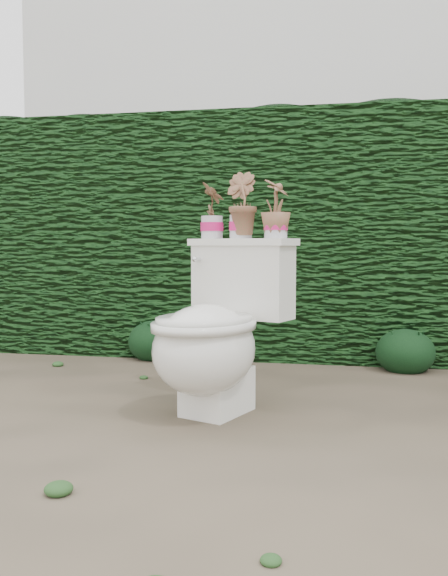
% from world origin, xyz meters
% --- Properties ---
extents(ground, '(60.00, 60.00, 0.00)m').
position_xyz_m(ground, '(0.00, 0.00, 0.00)').
color(ground, '#71624D').
rests_on(ground, ground).
extents(hedge, '(8.00, 1.00, 1.60)m').
position_xyz_m(hedge, '(0.00, 1.60, 0.80)').
color(hedge, '#1D4C19').
rests_on(hedge, ground).
extents(house_wall, '(8.00, 3.50, 4.00)m').
position_xyz_m(house_wall, '(0.60, 6.00, 2.00)').
color(house_wall, silver).
rests_on(house_wall, ground).
extents(toilet, '(0.67, 0.80, 0.78)m').
position_xyz_m(toilet, '(-0.11, -0.11, 0.36)').
color(toilet, white).
rests_on(toilet, ground).
extents(potted_plant_left, '(0.15, 0.16, 0.26)m').
position_xyz_m(potted_plant_left, '(-0.18, 0.17, 0.90)').
color(potted_plant_left, '#216A28').
rests_on(potted_plant_left, toilet).
extents(potted_plant_center, '(0.21, 0.21, 0.30)m').
position_xyz_m(potted_plant_center, '(-0.03, 0.11, 0.93)').
color(potted_plant_center, '#216A28').
rests_on(potted_plant_center, toilet).
extents(potted_plant_right, '(0.17, 0.17, 0.25)m').
position_xyz_m(potted_plant_right, '(0.14, 0.05, 0.90)').
color(potted_plant_right, '#216A28').
rests_on(potted_plant_right, toilet).
extents(liriope_clump_1, '(0.35, 0.35, 0.28)m').
position_xyz_m(liriope_clump_1, '(-0.77, 1.12, 0.14)').
color(liriope_clump_1, '#113314').
rests_on(liriope_clump_1, ground).
extents(liriope_clump_2, '(0.35, 0.35, 0.28)m').
position_xyz_m(liriope_clump_2, '(0.81, 1.02, 0.14)').
color(liriope_clump_2, '#113314').
rests_on(liriope_clump_2, ground).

